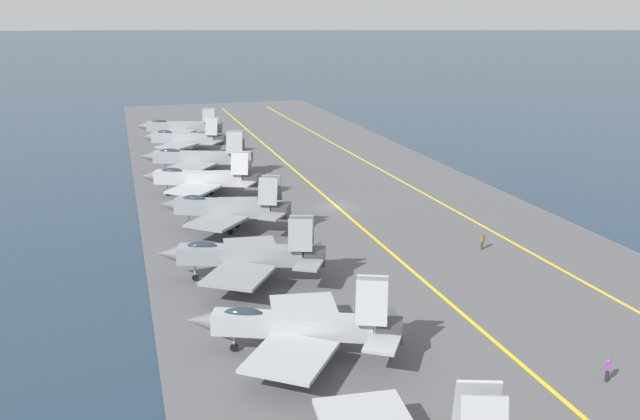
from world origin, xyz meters
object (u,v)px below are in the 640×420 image
object	(u,v)px
parked_jet_fourth	(226,208)
parked_jet_sixth	(198,157)
parked_jet_third	(245,255)
parked_jet_second	(299,326)
parked_jet_fifth	(202,178)
parked_jet_eighth	(181,126)
crew_brown_vest	(482,240)
crew_purple_vest	(608,368)
parked_jet_seventh	(185,138)

from	to	relation	value
parked_jet_fourth	parked_jet_sixth	distance (m)	29.03
parked_jet_third	parked_jet_sixth	world-z (taller)	parked_jet_sixth
parked_jet_second	parked_jet_fifth	distance (m)	45.90
parked_jet_sixth	parked_jet_eighth	size ratio (longest dim) A/B	1.03
parked_jet_second	parked_jet_third	distance (m)	14.82
parked_jet_second	parked_jet_eighth	size ratio (longest dim) A/B	0.93
parked_jet_fifth	parked_jet_eighth	xyz separation A→B (m)	(44.45, -1.43, -0.01)
parked_jet_third	parked_jet_sixth	distance (m)	44.59
parked_jet_second	crew_brown_vest	xyz separation A→B (m)	(16.50, -24.12, -1.30)
parked_jet_eighth	crew_purple_vest	world-z (taller)	parked_jet_eighth
parked_jet_second	parked_jet_eighth	bearing A→B (deg)	-0.14
parked_jet_fifth	parked_jet_fourth	bearing A→B (deg)	-176.86
parked_jet_second	parked_jet_fourth	size ratio (longest dim) A/B	1.04
parked_jet_fourth	crew_purple_vest	distance (m)	44.16
parked_jet_seventh	crew_purple_vest	distance (m)	87.23
parked_jet_third	parked_jet_seventh	distance (m)	60.89
parked_jet_fifth	crew_purple_vest	world-z (taller)	parked_jet_fifth
parked_jet_third	crew_brown_vest	size ratio (longest dim) A/B	8.60
parked_jet_third	crew_brown_vest	bearing A→B (deg)	-86.08
crew_brown_vest	parked_jet_fifth	bearing A→B (deg)	40.78
parked_jet_third	parked_jet_fifth	xyz separation A→B (m)	(31.11, 0.05, 0.00)
parked_jet_fourth	crew_brown_vest	bearing A→B (deg)	-119.44
parked_jet_eighth	crew_purple_vest	bearing A→B (deg)	-169.45
parked_jet_eighth	parked_jet_third	bearing A→B (deg)	178.95
parked_jet_seventh	parked_jet_eighth	size ratio (longest dim) A/B	0.91
parked_jet_eighth	crew_purple_vest	size ratio (longest dim) A/B	9.53
parked_jet_third	crew_purple_vest	xyz separation A→B (m)	(-24.20, -19.97, -1.59)
parked_jet_third	crew_brown_vest	xyz separation A→B (m)	(1.73, -25.29, -1.56)
parked_jet_fourth	parked_jet_eighth	bearing A→B (deg)	-0.55
parked_jet_seventh	parked_jet_second	bearing A→B (deg)	-179.74
parked_jet_second	crew_purple_vest	distance (m)	21.07
parked_jet_fourth	crew_brown_vest	size ratio (longest dim) A/B	8.35
parked_jet_eighth	crew_brown_vest	distance (m)	77.62
crew_purple_vest	parked_jet_third	bearing A→B (deg)	39.52
parked_jet_third	parked_jet_seventh	bearing A→B (deg)	-0.78
parked_jet_fourth	crew_purple_vest	bearing A→B (deg)	-154.27
parked_jet_third	parked_jet_eighth	bearing A→B (deg)	-1.05
parked_jet_sixth	parked_jet_fourth	bearing A→B (deg)	179.45
parked_jet_fifth	parked_jet_seventh	world-z (taller)	parked_jet_seventh
parked_jet_third	crew_brown_vest	distance (m)	25.40
parked_jet_eighth	crew_brown_vest	xyz separation A→B (m)	(-73.83, -23.91, -1.56)
parked_jet_fifth	crew_purple_vest	distance (m)	58.84
parked_jet_eighth	parked_jet_second	bearing A→B (deg)	179.86
parked_jet_seventh	parked_jet_fourth	bearing A→B (deg)	179.98
parked_jet_sixth	crew_brown_vest	size ratio (longest dim) A/B	9.58
parked_jet_fifth	parked_jet_sixth	size ratio (longest dim) A/B	0.94
parked_jet_eighth	parked_jet_sixth	bearing A→B (deg)	179.45
parked_jet_second	parked_jet_sixth	world-z (taller)	parked_jet_sixth
crew_purple_vest	parked_jet_sixth	bearing A→B (deg)	15.35
parked_jet_fourth	parked_jet_seventh	bearing A→B (deg)	-0.02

